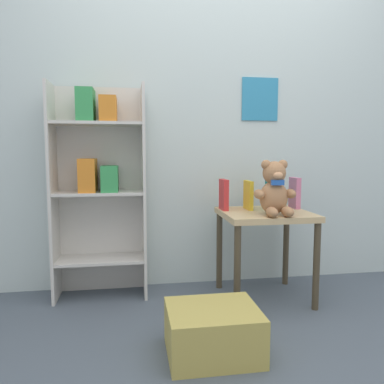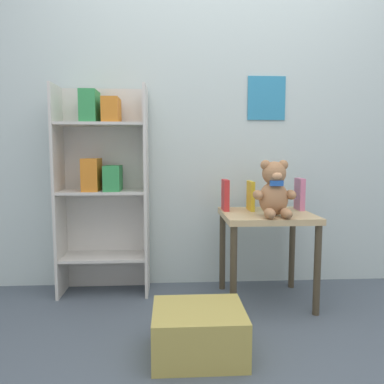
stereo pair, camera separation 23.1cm
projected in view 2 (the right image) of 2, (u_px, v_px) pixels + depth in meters
name	position (u px, v px, depth m)	size (l,w,h in m)	color
wall_back	(219.00, 106.00, 2.60)	(4.80, 0.07, 2.50)	silver
bookshelf_side	(103.00, 178.00, 2.46)	(0.58, 0.27, 1.35)	beige
display_table	(266.00, 227.00, 2.31)	(0.54, 0.50, 0.56)	tan
teddy_bear	(274.00, 191.00, 2.17)	(0.25, 0.23, 0.33)	#A8754C
book_standing_red	(225.00, 195.00, 2.39)	(0.03, 0.13, 0.20)	red
book_standing_yellow	(251.00, 196.00, 2.39)	(0.02, 0.14, 0.19)	gold
book_standing_teal	(275.00, 190.00, 2.40)	(0.04, 0.15, 0.26)	teal
book_standing_pink	(300.00, 194.00, 2.41)	(0.03, 0.12, 0.20)	#D17093
storage_bin	(199.00, 332.00, 1.72)	(0.42, 0.35, 0.22)	tan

